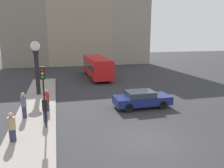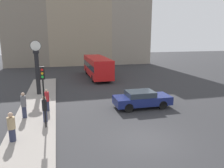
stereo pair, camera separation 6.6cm
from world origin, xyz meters
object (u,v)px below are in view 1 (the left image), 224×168
pedestrian_tan_coat (12,127)px  pedestrian_red_top (47,100)px  sedan_car (142,99)px  pedestrian_black_jacket (45,109)px  traffic_light_near (43,85)px  street_clock (37,69)px  pedestrian_grey_jacket (24,105)px  bus_distant (97,66)px

pedestrian_tan_coat → pedestrian_red_top: (1.62, 4.58, 0.02)m
sedan_car → pedestrian_black_jacket: 7.50m
traffic_light_near → pedestrian_black_jacket: traffic_light_near is taller
pedestrian_black_jacket → pedestrian_tan_coat: pedestrian_black_jacket is taller
pedestrian_tan_coat → sedan_car: bearing=23.5°
traffic_light_near → street_clock: 8.41m
street_clock → pedestrian_red_top: street_clock is taller
pedestrian_black_jacket → pedestrian_tan_coat: size_ratio=1.08×
traffic_light_near → pedestrian_grey_jacket: 3.11m
pedestrian_black_jacket → pedestrian_tan_coat: (-1.58, -2.38, -0.09)m
street_clock → pedestrian_tan_coat: street_clock is taller
traffic_light_near → pedestrian_black_jacket: size_ratio=2.17×
street_clock → pedestrian_black_jacket: 7.61m
pedestrian_black_jacket → sedan_car: bearing=11.5°
street_clock → sedan_car: bearing=-35.5°
pedestrian_black_jacket → bus_distant: bearing=67.6°
sedan_car → pedestrian_grey_jacket: 8.78m
pedestrian_tan_coat → bus_distant: bearing=65.9°
bus_distant → street_clock: (-7.16, -7.74, 0.97)m
pedestrian_grey_jacket → pedestrian_red_top: bearing=37.0°
pedestrian_grey_jacket → traffic_light_near: bearing=-53.9°
street_clock → pedestrian_tan_coat: size_ratio=3.17×
traffic_light_near → pedestrian_tan_coat: (-1.65, -1.43, -1.91)m
pedestrian_tan_coat → pedestrian_black_jacket: bearing=56.4°
pedestrian_red_top → pedestrian_tan_coat: bearing=-109.5°
sedan_car → bus_distant: (-1.10, 13.65, 0.86)m
pedestrian_tan_coat → pedestrian_red_top: 4.86m
pedestrian_red_top → pedestrian_grey_jacket: bearing=-143.0°
traffic_light_near → street_clock: street_clock is taller
bus_distant → pedestrian_tan_coat: (-7.83, -17.52, -0.67)m
sedan_car → street_clock: size_ratio=0.88×
sedan_car → bus_distant: bus_distant is taller
pedestrian_grey_jacket → bus_distant: bearing=61.4°
traffic_light_near → pedestrian_tan_coat: 2.90m
street_clock → pedestrian_red_top: 5.52m
pedestrian_red_top → pedestrian_grey_jacket: 1.83m
pedestrian_black_jacket → pedestrian_grey_jacket: (-1.42, 1.10, 0.02)m
pedestrian_black_jacket → pedestrian_grey_jacket: 1.79m
bus_distant → pedestrian_black_jacket: bearing=-112.4°
street_clock → pedestrian_red_top: bearing=-79.5°
street_clock → pedestrian_red_top: (0.96, -5.19, -1.61)m
pedestrian_tan_coat → pedestrian_grey_jacket: (0.16, 3.48, 0.11)m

